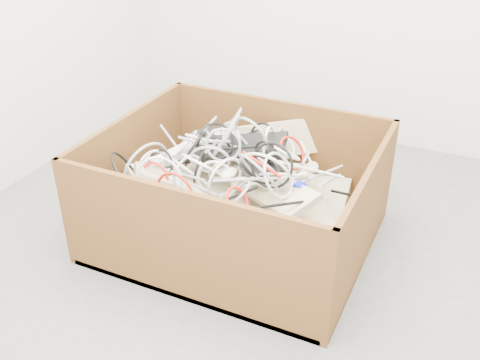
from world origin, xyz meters
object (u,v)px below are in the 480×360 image
at_px(power_strip_left, 166,159).
at_px(power_strip_right, 185,189).
at_px(cardboard_box, 235,212).
at_px(vga_plug, 300,186).

relative_size(power_strip_left, power_strip_right, 1.04).
xyz_separation_m(cardboard_box, power_strip_left, (-0.33, -0.05, 0.23)).
bearing_deg(vga_plug, cardboard_box, -159.62).
bearing_deg(vga_plug, power_strip_right, -135.32).
bearing_deg(power_strip_left, cardboard_box, -44.82).
xyz_separation_m(cardboard_box, power_strip_right, (-0.14, -0.20, 0.19)).
bearing_deg(power_strip_right, power_strip_left, 159.60).
distance_m(cardboard_box, power_strip_right, 0.31).
bearing_deg(cardboard_box, vga_plug, -2.05).
distance_m(power_strip_right, vga_plug, 0.49).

